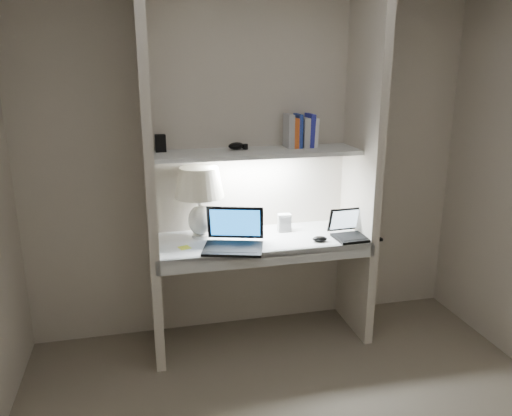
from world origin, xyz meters
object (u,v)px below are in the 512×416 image
object	(u,v)px
table_lamp	(199,191)
laptop_netbook	(353,230)
speaker	(284,223)
book_row	(300,131)
laptop_main	(234,239)

from	to	relation	value
table_lamp	laptop_netbook	bearing A→B (deg)	-12.49
speaker	laptop_netbook	bearing A→B (deg)	-22.57
book_row	speaker	bearing A→B (deg)	-150.53
laptop_main	speaker	xyz separation A→B (m)	(0.41, 0.23, 0.01)
table_lamp	laptop_netbook	distance (m)	1.10
speaker	book_row	world-z (taller)	book_row
laptop_main	laptop_netbook	xyz separation A→B (m)	(0.85, 0.01, -0.01)
table_lamp	book_row	bearing A→B (deg)	4.99
table_lamp	speaker	bearing A→B (deg)	-0.84
speaker	laptop_main	bearing A→B (deg)	-146.20
laptop_main	table_lamp	bearing A→B (deg)	144.35
table_lamp	book_row	xyz separation A→B (m)	(0.73, 0.06, 0.37)
laptop_main	laptop_netbook	size ratio (longest dim) A/B	1.46
book_row	laptop_main	bearing A→B (deg)	-150.51
table_lamp	laptop_main	size ratio (longest dim) A/B	1.08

